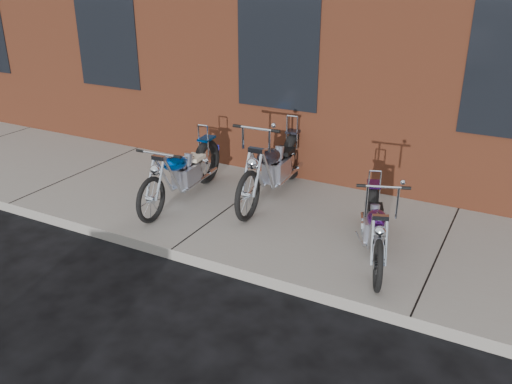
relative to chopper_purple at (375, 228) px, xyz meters
The scene contains 5 objects.
ground 2.57m from the chopper_purple, 154.93° to the right, with size 120.00×120.00×0.00m, color black.
sidewalk 2.36m from the chopper_purple, 169.20° to the left, with size 22.00×3.00×0.15m, color gray.
chopper_purple is the anchor object (origin of this frame).
chopper_blue 3.06m from the chopper_purple, behind, with size 0.56×2.28×0.99m.
chopper_third 2.18m from the chopper_purple, 150.18° to the left, with size 0.61×2.51×1.27m.
Camera 1 is at (3.76, -4.79, 3.49)m, focal length 38.00 mm.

